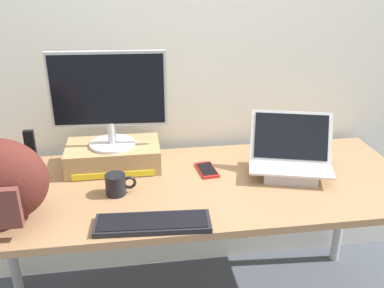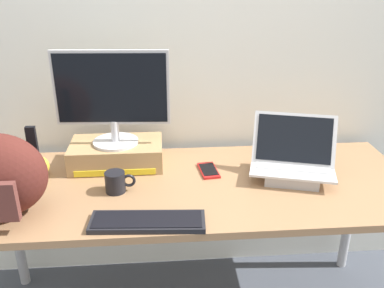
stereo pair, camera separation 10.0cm
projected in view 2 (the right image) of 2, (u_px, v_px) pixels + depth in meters
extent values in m
cube|color=silver|center=(184.00, 31.00, 1.96)|extent=(7.00, 0.10, 2.60)
cube|color=#99704C|center=(192.00, 186.00, 1.77)|extent=(1.89, 0.72, 0.03)
cylinder|color=#B2B2B7|center=(15.00, 227.00, 2.13)|extent=(0.05, 0.05, 0.71)
cylinder|color=#B2B2B7|center=(350.00, 212.00, 2.26)|extent=(0.05, 0.05, 0.71)
cube|color=#A88456|center=(117.00, 154.00, 1.91)|extent=(0.41, 0.24, 0.11)
cube|color=yellow|center=(115.00, 173.00, 1.81)|extent=(0.35, 0.00, 0.03)
cylinder|color=silver|center=(116.00, 142.00, 1.88)|extent=(0.20, 0.20, 0.01)
cylinder|color=silver|center=(115.00, 131.00, 1.86)|extent=(0.04, 0.04, 0.09)
cube|color=silver|center=(112.00, 88.00, 1.78)|extent=(0.50, 0.05, 0.32)
cube|color=black|center=(111.00, 89.00, 1.77)|extent=(0.47, 0.03, 0.30)
cube|color=#ADADB2|center=(291.00, 173.00, 1.80)|extent=(0.27, 0.25, 0.05)
cube|color=silver|center=(292.00, 167.00, 1.78)|extent=(0.40, 0.31, 0.01)
cube|color=#B7B7BC|center=(292.00, 164.00, 1.80)|extent=(0.33, 0.20, 0.00)
cube|color=silver|center=(294.00, 139.00, 1.80)|extent=(0.36, 0.20, 0.20)
cube|color=black|center=(294.00, 139.00, 1.79)|extent=(0.33, 0.18, 0.18)
cube|color=black|center=(148.00, 222.00, 1.49)|extent=(0.42, 0.15, 0.02)
cube|color=black|center=(147.00, 219.00, 1.48)|extent=(0.39, 0.13, 0.00)
cube|color=black|center=(34.00, 155.00, 1.61)|extent=(0.04, 0.02, 0.24)
cylinder|color=black|center=(115.00, 182.00, 1.68)|extent=(0.08, 0.08, 0.09)
torus|color=black|center=(129.00, 181.00, 1.69)|extent=(0.06, 0.01, 0.06)
cube|color=red|center=(209.00, 170.00, 1.86)|extent=(0.09, 0.16, 0.01)
cube|color=black|center=(209.00, 169.00, 1.86)|extent=(0.08, 0.13, 0.00)
sphere|color=gold|center=(39.00, 166.00, 1.81)|extent=(0.09, 0.09, 0.09)
sphere|color=black|center=(33.00, 168.00, 1.77)|extent=(0.01, 0.01, 0.01)
sphere|color=black|center=(40.00, 168.00, 1.77)|extent=(0.01, 0.01, 0.01)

